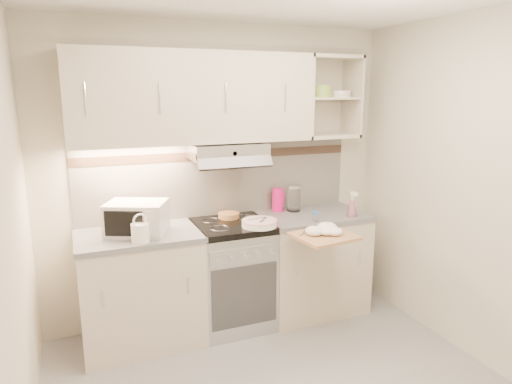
% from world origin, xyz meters
% --- Properties ---
extents(room_shell, '(3.04, 2.84, 2.52)m').
position_xyz_m(room_shell, '(0.00, 0.37, 1.63)').
color(room_shell, beige).
rests_on(room_shell, ground).
extents(base_cabinet_left, '(0.90, 0.60, 0.86)m').
position_xyz_m(base_cabinet_left, '(-0.75, 1.10, 0.43)').
color(base_cabinet_left, beige).
rests_on(base_cabinet_left, ground).
extents(worktop_left, '(0.92, 0.62, 0.04)m').
position_xyz_m(worktop_left, '(-0.75, 1.10, 0.88)').
color(worktop_left, slate).
rests_on(worktop_left, base_cabinet_left).
extents(base_cabinet_right, '(0.90, 0.60, 0.86)m').
position_xyz_m(base_cabinet_right, '(0.75, 1.10, 0.43)').
color(base_cabinet_right, beige).
rests_on(base_cabinet_right, ground).
extents(worktop_right, '(0.92, 0.62, 0.04)m').
position_xyz_m(worktop_right, '(0.75, 1.10, 0.88)').
color(worktop_right, slate).
rests_on(worktop_right, base_cabinet_right).
extents(electric_range, '(0.60, 0.60, 0.90)m').
position_xyz_m(electric_range, '(0.00, 1.10, 0.45)').
color(electric_range, '#B7B7BC').
rests_on(electric_range, ground).
extents(microwave, '(0.52, 0.47, 0.24)m').
position_xyz_m(microwave, '(-0.75, 1.10, 1.02)').
color(microwave, silver).
rests_on(microwave, worktop_left).
extents(watering_can, '(0.24, 0.15, 0.21)m').
position_xyz_m(watering_can, '(-0.75, 0.88, 0.98)').
color(watering_can, white).
rests_on(watering_can, worktop_left).
extents(plate_stack, '(0.28, 0.28, 0.06)m').
position_xyz_m(plate_stack, '(0.17, 0.92, 0.93)').
color(plate_stack, white).
rests_on(plate_stack, electric_range).
extents(bread_loaf, '(0.18, 0.18, 0.05)m').
position_xyz_m(bread_loaf, '(0.02, 1.24, 0.92)').
color(bread_loaf, '#A97A4D').
rests_on(bread_loaf, electric_range).
extents(pink_pitcher, '(0.11, 0.10, 0.21)m').
position_xyz_m(pink_pitcher, '(0.51, 1.30, 1.00)').
color(pink_pitcher, '#DA116F').
rests_on(pink_pitcher, worktop_right).
extents(glass_jar, '(0.12, 0.12, 0.24)m').
position_xyz_m(glass_jar, '(0.64, 1.24, 1.02)').
color(glass_jar, silver).
rests_on(glass_jar, worktop_right).
extents(spice_jar, '(0.05, 0.05, 0.08)m').
position_xyz_m(spice_jar, '(0.65, 0.88, 0.94)').
color(spice_jar, silver).
rests_on(spice_jar, worktop_right).
extents(spray_bottle, '(0.09, 0.09, 0.23)m').
position_xyz_m(spray_bottle, '(1.02, 0.89, 0.99)').
color(spray_bottle, '#FF9AC0').
rests_on(spray_bottle, worktop_right).
extents(cutting_board, '(0.48, 0.45, 0.02)m').
position_xyz_m(cutting_board, '(0.56, 0.58, 0.87)').
color(cutting_board, tan).
rests_on(cutting_board, base_cabinet_right).
extents(dish_towel, '(0.34, 0.31, 0.08)m').
position_xyz_m(dish_towel, '(0.54, 0.62, 0.92)').
color(dish_towel, silver).
rests_on(dish_towel, cutting_board).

